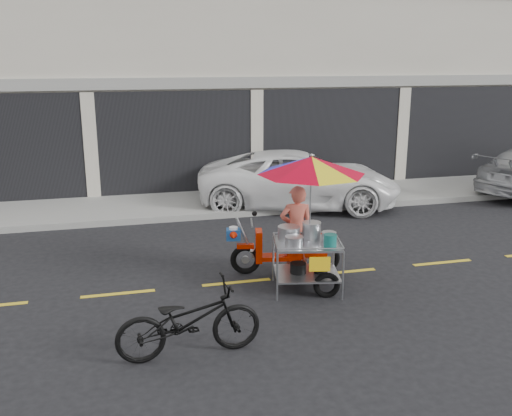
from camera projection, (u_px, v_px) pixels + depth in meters
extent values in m
plane|color=black|center=(344.00, 272.00, 10.34)|extent=(90.00, 90.00, 0.00)
cube|color=gray|center=(265.00, 198.00, 15.48)|extent=(45.00, 3.00, 0.15)
cube|color=beige|center=(227.00, 50.00, 19.15)|extent=(36.00, 8.00, 8.00)
cube|color=black|center=(257.00, 142.00, 16.03)|extent=(35.28, 0.06, 2.90)
cube|color=gray|center=(257.00, 82.00, 15.58)|extent=(36.00, 0.12, 0.30)
cube|color=gold|center=(344.00, 272.00, 10.34)|extent=(42.00, 0.10, 0.01)
imported|color=white|center=(299.00, 179.00, 14.72)|extent=(5.61, 3.75, 1.43)
imported|color=black|center=(189.00, 320.00, 7.35)|extent=(1.93, 0.76, 0.99)
torus|color=black|center=(245.00, 260.00, 10.21)|extent=(0.55, 0.21, 0.54)
torus|color=black|center=(325.00, 258.00, 10.27)|extent=(0.55, 0.21, 0.54)
cylinder|color=#9EA0A5|center=(245.00, 260.00, 10.21)|extent=(0.14, 0.08, 0.13)
cylinder|color=#9EA0A5|center=(325.00, 258.00, 10.27)|extent=(0.14, 0.08, 0.13)
cube|color=#B31800|center=(245.00, 246.00, 10.14)|extent=(0.32, 0.17, 0.08)
cylinder|color=#9EA0A5|center=(245.00, 238.00, 10.10)|extent=(0.35, 0.12, 0.77)
cube|color=#B31800|center=(259.00, 246.00, 10.15)|extent=(0.18, 0.34, 0.57)
cube|color=#B31800|center=(283.00, 257.00, 10.22)|extent=(0.80, 0.42, 0.08)
cube|color=#B31800|center=(307.00, 245.00, 10.19)|extent=(0.75, 0.39, 0.38)
cube|color=black|center=(302.00, 234.00, 10.12)|extent=(0.65, 0.35, 0.10)
cylinder|color=#9EA0A5|center=(252.00, 223.00, 10.03)|extent=(0.14, 0.52, 0.03)
sphere|color=black|center=(255.00, 214.00, 10.19)|extent=(0.10, 0.10, 0.10)
cylinder|color=white|center=(252.00, 249.00, 10.16)|extent=(0.14, 0.14, 0.05)
cube|color=navy|center=(233.00, 234.00, 10.07)|extent=(0.29, 0.26, 0.19)
cylinder|color=white|center=(233.00, 228.00, 10.04)|extent=(0.18, 0.18, 0.05)
cone|color=#B31800|center=(233.00, 236.00, 9.91)|extent=(0.21, 0.24, 0.17)
torus|color=black|center=(327.00, 285.00, 9.21)|extent=(0.45, 0.18, 0.44)
cylinder|color=#9EA0A5|center=(277.00, 277.00, 9.04)|extent=(0.04, 0.04, 0.81)
cylinder|color=#9EA0A5|center=(273.00, 258.00, 9.87)|extent=(0.04, 0.04, 0.81)
cylinder|color=#9EA0A5|center=(343.00, 276.00, 9.08)|extent=(0.04, 0.04, 0.81)
cylinder|color=#9EA0A5|center=(334.00, 257.00, 9.91)|extent=(0.04, 0.04, 0.81)
cube|color=#9EA0A5|center=(307.00, 273.00, 9.51)|extent=(1.20, 1.05, 0.03)
cube|color=#9EA0A5|center=(307.00, 244.00, 9.37)|extent=(1.20, 1.05, 0.04)
cylinder|color=#9EA0A5|center=(311.00, 249.00, 8.94)|extent=(1.03, 0.24, 0.02)
cylinder|color=#9EA0A5|center=(304.00, 232.00, 9.77)|extent=(1.03, 0.24, 0.02)
cylinder|color=#9EA0A5|center=(275.00, 241.00, 9.33)|extent=(0.20, 0.85, 0.02)
cylinder|color=#9EA0A5|center=(339.00, 240.00, 9.38)|extent=(0.20, 0.85, 0.02)
cylinder|color=#9EA0A5|center=(303.00, 264.00, 9.92)|extent=(0.18, 0.71, 0.04)
cylinder|color=#9EA0A5|center=(304.00, 238.00, 9.80)|extent=(0.18, 0.71, 0.04)
cube|color=yellow|center=(320.00, 264.00, 8.98)|extent=(0.33, 0.09, 0.24)
cylinder|color=#B7B7BC|center=(289.00, 233.00, 9.51)|extent=(0.43, 0.43, 0.20)
cylinder|color=#B7B7BC|center=(312.00, 231.00, 9.54)|extent=(0.37, 0.37, 0.27)
cylinder|color=#B7B7BC|center=(329.00, 237.00, 9.41)|extent=(0.28, 0.28, 0.14)
cylinder|color=#B7B7BC|center=(294.00, 242.00, 9.17)|extent=(0.34, 0.34, 0.14)
cylinder|color=#15645E|center=(330.00, 241.00, 9.12)|extent=(0.25, 0.25, 0.21)
cylinder|color=black|center=(298.00, 268.00, 9.47)|extent=(0.32, 0.32, 0.17)
cylinder|color=black|center=(321.00, 268.00, 9.49)|extent=(0.27, 0.27, 0.15)
cylinder|color=#9EA0A5|center=(310.00, 200.00, 9.28)|extent=(0.03, 0.03, 1.43)
sphere|color=#9EA0A5|center=(312.00, 155.00, 9.09)|extent=(0.06, 0.06, 0.06)
imported|color=#D25D4A|center=(296.00, 230.00, 10.10)|extent=(0.66, 0.50, 1.62)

